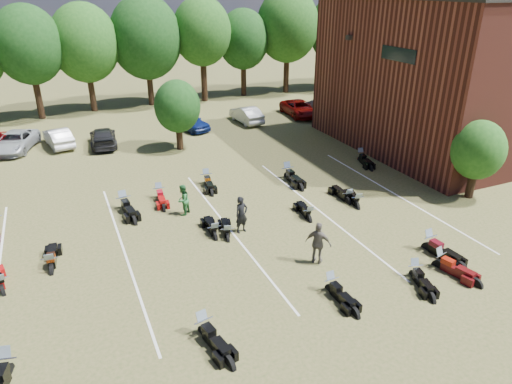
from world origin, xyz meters
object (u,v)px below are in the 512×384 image
person_grey (318,243)px  motorcycle_7 (3,292)px  person_black (241,215)px  motorcycle_0 (9,376)px  motorcycle_3 (331,292)px  car_4 (189,121)px  person_green (183,200)px

person_grey → motorcycle_7: 12.55m
person_black → person_grey: person_grey is taller
person_grey → motorcycle_0: person_grey is taller
person_grey → motorcycle_7: bearing=32.6°
person_black → person_grey: size_ratio=0.96×
person_grey → motorcycle_3: bearing=120.7°
motorcycle_0 → motorcycle_7: motorcycle_0 is taller
car_4 → person_green: person_green is taller
motorcycle_3 → person_grey: bearing=72.1°
car_4 → person_black: bearing=-117.5°
person_grey → motorcycle_3: (-0.58, -1.97, -0.95)m
motorcycle_3 → motorcycle_7: motorcycle_7 is taller
person_black → motorcycle_7: person_black is taller
motorcycle_0 → motorcycle_7: bearing=109.5°
person_black → motorcycle_0: (-9.82, -5.32, -0.91)m
person_black → person_grey: 4.23m
motorcycle_3 → person_green: bearing=109.9°
person_black → person_green: (-2.04, 2.89, -0.09)m
person_black → motorcycle_0: size_ratio=0.73×
car_4 → motorcycle_7: size_ratio=1.90×
car_4 → motorcycle_3: size_ratio=1.93×
car_4 → person_grey: size_ratio=2.15×
motorcycle_3 → motorcycle_7: 12.62m
car_4 → motorcycle_0: size_ratio=1.63×
person_green → person_grey: size_ratio=0.86×
motorcycle_0 → person_green: bearing=61.3°
motorcycle_0 → motorcycle_7: 4.68m
car_4 → person_black: 17.52m
motorcycle_0 → motorcycle_3: (11.16, -0.42, 0.00)m
motorcycle_3 → motorcycle_7: size_ratio=0.98×
person_green → person_grey: person_grey is taller
car_4 → motorcycle_3: 23.12m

